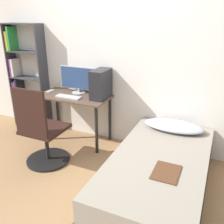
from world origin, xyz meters
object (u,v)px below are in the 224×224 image
bed (158,175)px  monitor (78,79)px  bookshelf (23,78)px  keyboard (69,97)px  office_chair (42,136)px  pc_tower (101,84)px

bed → monitor: 1.84m
bookshelf → keyboard: bearing=-14.2°
bookshelf → monitor: size_ratio=2.78×
office_chair → pc_tower: size_ratio=2.60×
bed → pc_tower: pc_tower is taller
office_chair → keyboard: size_ratio=2.78×
bookshelf → bed: bookshelf is taller
keyboard → bed: bearing=-21.2°
office_chair → keyboard: 0.71m
monitor → bed: bearing=-29.6°
monitor → pc_tower: 0.42m
office_chair → bed: size_ratio=0.55×
bed → monitor: size_ratio=3.11×
office_chair → monitor: size_ratio=1.72×
keyboard → bookshelf: bearing=165.8°
bed → keyboard: (-1.49, 0.58, 0.51)m
bookshelf → monitor: (1.07, -0.01, 0.09)m
bookshelf → office_chair: bearing=-40.4°
bookshelf → pc_tower: bearing=-3.5°
bed → monitor: bearing=150.4°
keyboard → office_chair: bearing=-90.3°
monitor → keyboard: bearing=-93.7°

